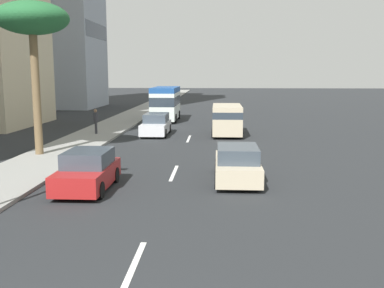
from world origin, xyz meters
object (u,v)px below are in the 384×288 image
car_third (88,171)px  car_fifth (156,125)px  minibus_fourth (166,102)px  van_lead (227,118)px  palm_tree (32,22)px  car_second (237,164)px  pedestrian_near_lamp (96,120)px

car_third → car_fifth: bearing=177.9°
car_fifth → minibus_fourth: bearing=-177.6°
van_lead → palm_tree: (-9.15, 10.51, 5.97)m
car_second → car_fifth: car_fifth is taller
van_lead → minibus_fourth: (9.73, 5.67, 0.49)m
minibus_fourth → palm_tree: (-18.89, 4.84, 5.49)m
car_second → palm_tree: 13.45m
car_third → minibus_fourth: minibus_fourth is taller
car_second → car_third: bearing=106.2°
van_lead → car_third: (-15.87, 5.83, -0.54)m
van_lead → car_third: van_lead is taller
van_lead → palm_tree: 15.16m
car_second → car_fifth: bearing=21.1°
van_lead → car_second: bearing=-179.4°
minibus_fourth → palm_tree: 20.25m
car_fifth → car_second: bearing=21.1°
car_second → minibus_fourth: size_ratio=0.70×
car_fifth → palm_tree: size_ratio=0.58×
car_second → minibus_fourth: bearing=13.7°
car_third → minibus_fourth: size_ratio=0.62×
car_third → car_fifth: 15.78m
car_third → car_fifth: car_fifth is taller
van_lead → car_third: size_ratio=1.24×
palm_tree → car_second: bearing=-115.1°
car_second → pedestrian_near_lamp: bearing=36.2°
car_third → van_lead: bearing=159.8°
minibus_fourth → pedestrian_near_lamp: size_ratio=3.57×
pedestrian_near_lamp → palm_tree: size_ratio=0.22×
minibus_fourth → car_fifth: 9.89m
pedestrian_near_lamp → palm_tree: bearing=17.2°
car_third → pedestrian_near_lamp: bearing=-165.9°
car_second → palm_tree: size_ratio=0.55×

